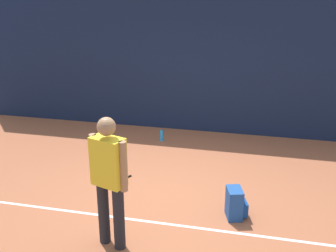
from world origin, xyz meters
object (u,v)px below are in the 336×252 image
at_px(backpack, 235,204).
at_px(water_bottle, 162,136).
at_px(tennis_player, 109,176).
at_px(tennis_racket, 111,184).

relative_size(backpack, water_bottle, 1.91).
bearing_deg(water_bottle, tennis_player, -86.17).
xyz_separation_m(tennis_player, tennis_racket, (-0.58, 1.50, -0.95)).
bearing_deg(backpack, water_bottle, 17.35).
distance_m(backpack, water_bottle, 3.08).
xyz_separation_m(backpack, water_bottle, (-1.70, 2.56, -0.10)).
bearing_deg(backpack, tennis_player, 107.94).
bearing_deg(tennis_racket, backpack, 107.58).
distance_m(tennis_player, water_bottle, 3.66).
xyz_separation_m(tennis_racket, backpack, (2.04, -0.51, 0.20)).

